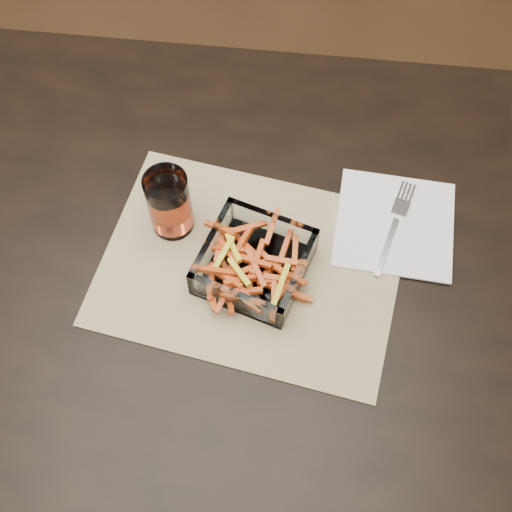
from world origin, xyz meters
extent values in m
plane|color=#331E0F|center=(0.00, 0.00, 0.00)|extent=(4.50, 4.50, 0.00)
cube|color=black|center=(0.00, 0.00, 0.73)|extent=(1.60, 0.90, 0.03)
cube|color=tan|center=(0.15, -0.01, 0.75)|extent=(0.50, 0.40, 0.00)
cube|color=white|center=(0.16, -0.02, 0.76)|extent=(0.19, 0.19, 0.01)
cube|color=white|center=(0.18, 0.05, 0.78)|extent=(0.15, 0.05, 0.06)
cube|color=white|center=(0.14, -0.08, 0.78)|extent=(0.15, 0.05, 0.06)
cube|color=white|center=(0.09, 0.00, 0.78)|extent=(0.05, 0.15, 0.06)
cube|color=white|center=(0.22, -0.04, 0.78)|extent=(0.05, 0.15, 0.06)
cylinder|color=white|center=(0.02, 0.05, 0.81)|extent=(0.07, 0.07, 0.12)
cylinder|color=#B8361A|center=(0.02, 0.05, 0.80)|extent=(0.06, 0.06, 0.08)
cube|color=white|center=(0.37, 0.09, 0.76)|extent=(0.19, 0.19, 0.00)
cube|color=silver|center=(0.36, 0.05, 0.76)|extent=(0.04, 0.11, 0.00)
cube|color=silver|center=(0.38, 0.12, 0.76)|extent=(0.03, 0.04, 0.00)
cube|color=silver|center=(0.38, 0.16, 0.76)|extent=(0.01, 0.03, 0.00)
cube|color=silver|center=(0.38, 0.15, 0.76)|extent=(0.01, 0.03, 0.00)
cube|color=silver|center=(0.39, 0.15, 0.76)|extent=(0.01, 0.03, 0.00)
cube|color=silver|center=(0.40, 0.15, 0.76)|extent=(0.01, 0.03, 0.00)
camera|label=1|loc=(0.21, -0.46, 1.63)|focal=45.00mm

